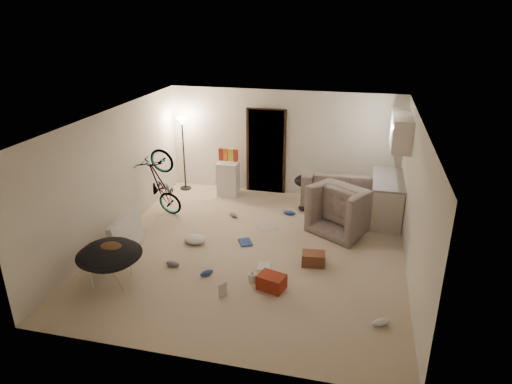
% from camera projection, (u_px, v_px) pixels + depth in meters
% --- Properties ---
extents(floor, '(5.50, 6.00, 0.02)m').
position_uv_depth(floor, '(253.00, 250.00, 8.59)').
color(floor, beige).
rests_on(floor, ground).
extents(ceiling, '(5.50, 6.00, 0.02)m').
position_uv_depth(ceiling, '(253.00, 118.00, 7.65)').
color(ceiling, white).
rests_on(ceiling, wall_back).
extents(wall_back, '(5.50, 0.02, 2.50)m').
position_uv_depth(wall_back, '(283.00, 143.00, 10.84)').
color(wall_back, silver).
rests_on(wall_back, floor).
extents(wall_front, '(5.50, 0.02, 2.50)m').
position_uv_depth(wall_front, '(193.00, 277.00, 5.41)').
color(wall_front, silver).
rests_on(wall_front, floor).
extents(wall_left, '(0.02, 6.00, 2.50)m').
position_uv_depth(wall_left, '(113.00, 175.00, 8.72)').
color(wall_left, silver).
rests_on(wall_left, floor).
extents(wall_right, '(0.02, 6.00, 2.50)m').
position_uv_depth(wall_right, '(415.00, 202.00, 7.53)').
color(wall_right, silver).
rests_on(wall_right, floor).
extents(doorway, '(0.85, 0.10, 2.04)m').
position_uv_depth(doorway, '(266.00, 152.00, 10.98)').
color(doorway, black).
rests_on(doorway, floor).
extents(door_trim, '(0.97, 0.04, 2.10)m').
position_uv_depth(door_trim, '(266.00, 152.00, 10.95)').
color(door_trim, black).
rests_on(door_trim, floor).
extents(floor_lamp, '(0.28, 0.28, 1.81)m').
position_uv_depth(floor_lamp, '(183.00, 138.00, 11.01)').
color(floor_lamp, black).
rests_on(floor_lamp, floor).
extents(kitchen_counter, '(0.60, 1.50, 0.88)m').
position_uv_depth(kitchen_counter, '(386.00, 199.00, 9.71)').
color(kitchen_counter, beige).
rests_on(kitchen_counter, floor).
extents(counter_top, '(0.64, 1.54, 0.04)m').
position_uv_depth(counter_top, '(388.00, 179.00, 9.54)').
color(counter_top, gray).
rests_on(counter_top, kitchen_counter).
extents(kitchen_uppers, '(0.38, 1.40, 0.65)m').
position_uv_depth(kitchen_uppers, '(401.00, 130.00, 9.12)').
color(kitchen_uppers, beige).
rests_on(kitchen_uppers, wall_right).
extents(sofa, '(2.13, 0.95, 0.61)m').
position_uv_depth(sofa, '(348.00, 194.00, 10.34)').
color(sofa, '#363C35').
rests_on(sofa, floor).
extents(armchair, '(1.48, 1.44, 0.73)m').
position_uv_depth(armchair, '(348.00, 212.00, 9.27)').
color(armchair, '#363C35').
rests_on(armchair, floor).
extents(bicycle, '(1.66, 0.91, 0.91)m').
position_uv_depth(bicycle, '(162.00, 197.00, 9.88)').
color(bicycle, black).
rests_on(bicycle, floor).
extents(book_asset, '(0.27, 0.26, 0.02)m').
position_uv_depth(book_asset, '(219.00, 297.00, 7.14)').
color(book_asset, maroon).
rests_on(book_asset, floor).
extents(mini_fridge, '(0.50, 0.50, 0.81)m').
position_uv_depth(mini_fridge, '(228.00, 178.00, 11.01)').
color(mini_fridge, white).
rests_on(mini_fridge, floor).
extents(snack_box_0, '(0.10, 0.08, 0.30)m').
position_uv_depth(snack_box_0, '(221.00, 154.00, 10.82)').
color(snack_box_0, maroon).
rests_on(snack_box_0, mini_fridge).
extents(snack_box_1, '(0.11, 0.08, 0.30)m').
position_uv_depth(snack_box_1, '(226.00, 155.00, 10.80)').
color(snack_box_1, '#D4631A').
rests_on(snack_box_1, mini_fridge).
extents(snack_box_2, '(0.12, 0.09, 0.30)m').
position_uv_depth(snack_box_2, '(231.00, 155.00, 10.77)').
color(snack_box_2, gold).
rests_on(snack_box_2, mini_fridge).
extents(snack_box_3, '(0.11, 0.09, 0.30)m').
position_uv_depth(snack_box_3, '(236.00, 155.00, 10.74)').
color(snack_box_3, maroon).
rests_on(snack_box_3, mini_fridge).
extents(saucer_chair, '(1.05, 1.05, 0.74)m').
position_uv_depth(saucer_chair, '(110.00, 260.00, 7.36)').
color(saucer_chair, silver).
rests_on(saucer_chair, floor).
extents(hoodie, '(0.54, 0.48, 0.22)m').
position_uv_depth(hoodie, '(110.00, 250.00, 7.25)').
color(hoodie, '#54351D').
rests_on(hoodie, saucer_chair).
extents(sofa_drape, '(0.58, 0.48, 0.28)m').
position_uv_depth(sofa_drape, '(306.00, 181.00, 10.46)').
color(sofa_drape, black).
rests_on(sofa_drape, sofa).
extents(tv_box, '(0.25, 0.97, 0.65)m').
position_uv_depth(tv_box, '(126.00, 234.00, 8.47)').
color(tv_box, silver).
rests_on(tv_box, floor).
extents(drink_case_a, '(0.43, 0.33, 0.23)m').
position_uv_depth(drink_case_a, '(313.00, 259.00, 8.04)').
color(drink_case_a, brown).
rests_on(drink_case_a, floor).
extents(drink_case_b, '(0.49, 0.42, 0.24)m').
position_uv_depth(drink_case_b, '(272.00, 282.00, 7.34)').
color(drink_case_b, maroon).
rests_on(drink_case_b, floor).
extents(juicer, '(0.15, 0.15, 0.21)m').
position_uv_depth(juicer, '(253.00, 277.00, 7.54)').
color(juicer, beige).
rests_on(juicer, floor).
extents(newspaper, '(0.60, 0.62, 0.01)m').
position_uv_depth(newspaper, '(266.00, 226.00, 9.52)').
color(newspaper, '#B3ACA5').
rests_on(newspaper, floor).
extents(book_blue, '(0.35, 0.38, 0.03)m').
position_uv_depth(book_blue, '(245.00, 242.00, 8.82)').
color(book_blue, '#2A4797').
rests_on(book_blue, floor).
extents(book_white, '(0.26, 0.32, 0.03)m').
position_uv_depth(book_white, '(264.00, 266.00, 8.00)').
color(book_white, silver).
rests_on(book_white, floor).
extents(shoe_0, '(0.29, 0.14, 0.10)m').
position_uv_depth(shoe_0, '(289.00, 213.00, 10.01)').
color(shoe_0, '#2A4797').
rests_on(shoe_0, floor).
extents(shoe_1, '(0.27, 0.26, 0.10)m').
position_uv_depth(shoe_1, '(234.00, 215.00, 9.91)').
color(shoe_1, slate).
rests_on(shoe_1, floor).
extents(shoe_2, '(0.24, 0.25, 0.09)m').
position_uv_depth(shoe_2, '(207.00, 273.00, 7.74)').
color(shoe_2, '#2A4797').
rests_on(shoe_2, floor).
extents(shoe_3, '(0.28, 0.15, 0.10)m').
position_uv_depth(shoe_3, '(173.00, 264.00, 8.00)').
color(shoe_3, slate).
rests_on(shoe_3, floor).
extents(shoe_4, '(0.30, 0.25, 0.11)m').
position_uv_depth(shoe_4, '(381.00, 322.00, 6.51)').
color(shoe_4, white).
rests_on(shoe_4, floor).
extents(clothes_lump_b, '(0.53, 0.51, 0.12)m').
position_uv_depth(clothes_lump_b, '(307.00, 208.00, 10.24)').
color(clothes_lump_b, black).
rests_on(clothes_lump_b, floor).
extents(clothes_lump_c, '(0.51, 0.47, 0.13)m').
position_uv_depth(clothes_lump_c, '(195.00, 239.00, 8.82)').
color(clothes_lump_c, silver).
rests_on(clothes_lump_c, floor).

